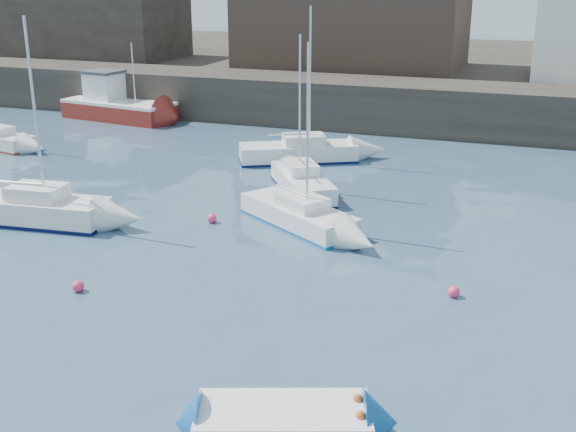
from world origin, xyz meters
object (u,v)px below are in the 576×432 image
(sailboat_b, at_px, (299,214))
(buoy_far, at_px, (212,222))
(blue_dinghy, at_px, (283,421))
(fishing_boat, at_px, (116,104))
(buoy_mid, at_px, (453,297))
(sailboat_a, at_px, (33,209))
(buoy_near, at_px, (79,291))
(sailboat_h, at_px, (299,152))
(sailboat_f, at_px, (302,182))

(sailboat_b, relative_size, buoy_far, 18.13)
(blue_dinghy, xyz_separation_m, buoy_far, (-7.66, 12.39, -0.41))
(fishing_boat, height_order, buoy_mid, fishing_boat)
(blue_dinghy, distance_m, fishing_boat, 37.65)
(sailboat_a, height_order, sailboat_b, sailboat_a)
(fishing_boat, distance_m, sailboat_b, 25.08)
(sailboat_b, bearing_deg, fishing_boat, 139.16)
(sailboat_b, xyz_separation_m, buoy_near, (-4.61, -8.34, -0.47))
(buoy_near, xyz_separation_m, buoy_mid, (11.40, 3.68, 0.00))
(sailboat_h, xyz_separation_m, buoy_near, (-1.24, -18.09, -0.52))
(blue_dinghy, xyz_separation_m, sailboat_h, (-7.59, 23.00, 0.12))
(fishing_boat, relative_size, sailboat_h, 1.02)
(sailboat_f, relative_size, sailboat_h, 0.88)
(sailboat_f, bearing_deg, buoy_near, -104.45)
(sailboat_b, height_order, sailboat_f, sailboat_b)
(buoy_near, bearing_deg, sailboat_b, 61.06)
(fishing_boat, xyz_separation_m, buoy_mid, (25.77, -21.05, -1.01))
(blue_dinghy, height_order, sailboat_a, sailboat_a)
(sailboat_a, distance_m, buoy_near, 7.64)
(sailboat_h, bearing_deg, blue_dinghy, -71.74)
(buoy_mid, bearing_deg, sailboat_h, 125.21)
(sailboat_h, distance_m, buoy_near, 18.14)
(fishing_boat, xyz_separation_m, buoy_far, (15.53, -17.26, -1.01))
(fishing_boat, height_order, sailboat_a, sailboat_a)
(sailboat_f, height_order, buoy_mid, sailboat_f)
(fishing_boat, relative_size, buoy_mid, 21.46)
(sailboat_a, height_order, buoy_mid, sailboat_a)
(sailboat_a, xyz_separation_m, buoy_mid, (17.10, -1.37, -0.58))
(blue_dinghy, bearing_deg, sailboat_b, 107.65)
(blue_dinghy, bearing_deg, sailboat_h, 108.26)
(fishing_boat, distance_m, sailboat_h, 16.96)
(buoy_mid, height_order, buoy_far, buoy_far)
(blue_dinghy, xyz_separation_m, buoy_mid, (2.58, 8.60, -0.41))
(sailboat_f, relative_size, buoy_near, 17.99)
(fishing_boat, xyz_separation_m, sailboat_f, (17.64, -12.03, -0.51))
(sailboat_f, bearing_deg, sailboat_b, -72.97)
(sailboat_h, relative_size, buoy_near, 20.36)
(blue_dinghy, distance_m, sailboat_f, 18.47)
(sailboat_h, xyz_separation_m, buoy_far, (-0.07, -10.61, -0.52))
(fishing_boat, relative_size, buoy_far, 20.52)
(sailboat_b, relative_size, buoy_near, 18.42)
(blue_dinghy, relative_size, sailboat_f, 0.59)
(fishing_boat, distance_m, buoy_far, 23.24)
(sailboat_b, bearing_deg, buoy_far, -166.01)
(sailboat_h, height_order, buoy_far, sailboat_h)
(sailboat_a, xyz_separation_m, sailboat_f, (8.97, 7.65, -0.08))
(fishing_boat, xyz_separation_m, sailboat_h, (15.60, -6.65, -0.49))
(sailboat_a, height_order, buoy_far, sailboat_a)
(fishing_boat, bearing_deg, sailboat_a, -66.23)
(buoy_mid, relative_size, buoy_far, 0.96)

